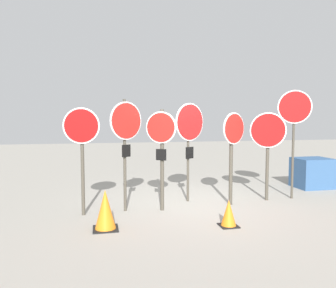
% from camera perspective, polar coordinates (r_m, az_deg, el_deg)
% --- Properties ---
extents(ground_plane, '(40.00, 40.00, 0.00)m').
position_cam_1_polar(ground_plane, '(7.77, 4.84, -10.46)').
color(ground_plane, gray).
extents(stop_sign_0, '(0.73, 0.15, 2.22)m').
position_cam_1_polar(stop_sign_0, '(6.85, -14.80, 1.07)').
color(stop_sign_0, '#474238').
rests_on(stop_sign_0, ground).
extents(stop_sign_1, '(0.70, 0.45, 2.41)m').
position_cam_1_polar(stop_sign_1, '(6.99, -7.35, 2.36)').
color(stop_sign_1, '#474238').
rests_on(stop_sign_1, ground).
extents(stop_sign_2, '(0.60, 0.37, 2.19)m').
position_cam_1_polar(stop_sign_2, '(7.01, -1.15, 0.33)').
color(stop_sign_2, '#474238').
rests_on(stop_sign_2, ground).
extents(stop_sign_3, '(0.79, 0.46, 2.36)m').
position_cam_1_polar(stop_sign_3, '(7.78, 3.79, 2.64)').
color(stop_sign_3, '#474238').
rests_on(stop_sign_3, ground).
extents(stop_sign_4, '(0.65, 0.37, 2.13)m').
position_cam_1_polar(stop_sign_4, '(7.62, 11.23, 0.43)').
color(stop_sign_4, '#474238').
rests_on(stop_sign_4, ground).
extents(stop_sign_5, '(0.75, 0.45, 2.14)m').
position_cam_1_polar(stop_sign_5, '(8.23, 17.00, 0.90)').
color(stop_sign_5, '#474238').
rests_on(stop_sign_5, ground).
extents(stop_sign_6, '(0.77, 0.32, 2.69)m').
position_cam_1_polar(stop_sign_6, '(8.62, 21.16, 4.54)').
color(stop_sign_6, '#474238').
rests_on(stop_sign_6, ground).
extents(traffic_cone_0, '(0.34, 0.34, 0.50)m').
position_cam_1_polar(traffic_cone_0, '(6.30, 10.51, -11.76)').
color(traffic_cone_0, black).
rests_on(traffic_cone_0, ground).
extents(traffic_cone_1, '(0.45, 0.45, 0.73)m').
position_cam_1_polar(traffic_cone_1, '(6.11, -10.86, -11.19)').
color(traffic_cone_1, black).
rests_on(traffic_cone_1, ground).
extents(storage_crate, '(1.00, 0.83, 0.86)m').
position_cam_1_polar(storage_crate, '(10.39, 23.83, -4.61)').
color(storage_crate, '#335684').
rests_on(storage_crate, ground).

